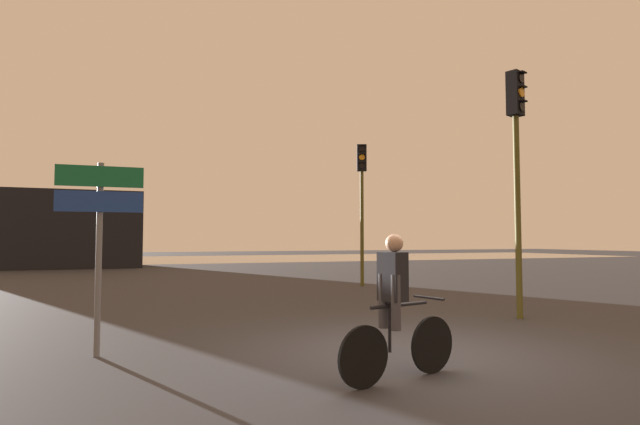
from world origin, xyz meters
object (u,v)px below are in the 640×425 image
Objects in this scene: distant_building at (55,230)px; cyclist at (395,306)px; traffic_light_near_right at (517,147)px; traffic_light_far_right at (362,188)px; direction_sign_post at (99,222)px.

distant_building reaches higher than cyclist.
traffic_light_near_right is 5.97m from cyclist.
traffic_light_near_right is at bearing -63.96° from distant_building.
distant_building is 5.46× the size of cyclist.
traffic_light_near_right is 7.33m from traffic_light_far_right.
direction_sign_post is 4.08m from cyclist.
traffic_light_far_right is at bearing -132.41° from direction_sign_post.
traffic_light_far_right is (0.03, 7.33, -0.11)m from traffic_light_near_right.
traffic_light_near_right reaches higher than distant_building.
distant_building is 19.33m from traffic_light_far_right.
distant_building is at bearing -79.73° from direction_sign_post.
cyclist is at bearing 13.38° from traffic_light_near_right.
direction_sign_post is at bearing 67.81° from traffic_light_far_right.
distant_building is 1.83× the size of traffic_light_near_right.
direction_sign_post is 1.56× the size of cyclist.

